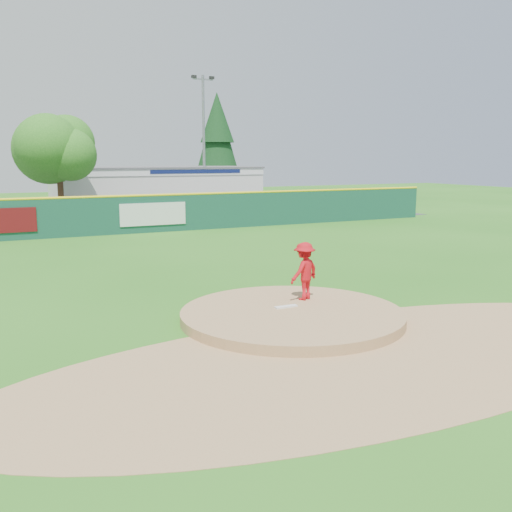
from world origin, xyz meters
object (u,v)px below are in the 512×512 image
pitcher (304,271)px  conifer_tree (217,140)px  van (137,213)px  pool_building_grp (155,188)px  light_pole_right (204,137)px  deciduous_tree (58,148)px

pitcher → conifer_tree: (12.16, 35.17, 4.53)m
van → pool_building_grp: bearing=-30.3°
van → light_pole_right: size_ratio=0.51×
pitcher → van: bearing=-115.0°
pitcher → pool_building_grp: bearing=-121.4°
deciduous_tree → van: bearing=-36.9°
van → light_pole_right: (7.05, 6.97, 4.82)m
conifer_tree → pool_building_grp: bearing=-150.2°
light_pole_right → pitcher: bearing=-106.2°
pitcher → van: size_ratio=0.30×
pitcher → conifer_tree: size_ratio=0.16×
van → light_pole_right: bearing=-53.5°
pool_building_grp → conifer_tree: bearing=29.8°
van → conifer_tree: size_ratio=0.53×
van → deciduous_tree: (-3.95, 2.97, 3.83)m
pool_building_grp → light_pole_right: (3.00, -2.99, 3.88)m
conifer_tree → light_pole_right: bearing=-119.7°
conifer_tree → light_pole_right: (-4.00, -7.00, 0.00)m
pitcher → deciduous_tree: bearing=-105.3°
pool_building_grp → deciduous_tree: size_ratio=2.07×
van → pool_building_grp: (4.05, 9.96, 0.94)m
pitcher → deciduous_tree: 24.59m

